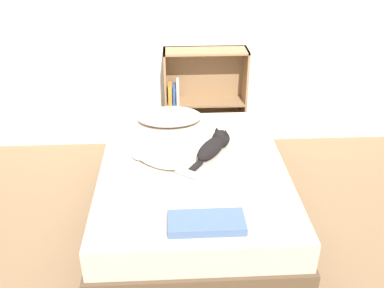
% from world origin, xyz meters
% --- Properties ---
extents(ground_plane, '(8.00, 8.00, 0.00)m').
position_xyz_m(ground_plane, '(0.00, 0.00, 0.00)').
color(ground_plane, '#846647').
extents(wall_back, '(8.00, 0.06, 2.50)m').
position_xyz_m(wall_back, '(0.00, 1.36, 1.25)').
color(wall_back, silver).
rests_on(wall_back, ground_plane).
extents(bed, '(1.40, 1.84, 0.54)m').
position_xyz_m(bed, '(0.00, 0.00, 0.26)').
color(bed, brown).
rests_on(bed, ground_plane).
extents(pillow, '(0.56, 0.36, 0.12)m').
position_xyz_m(pillow, '(-0.17, 0.71, 0.60)').
color(pillow, beige).
rests_on(pillow, bed).
extents(cat_light, '(0.50, 0.39, 0.15)m').
position_xyz_m(cat_light, '(-0.28, 0.02, 0.60)').
color(cat_light, white).
rests_on(cat_light, bed).
extents(cat_dark, '(0.36, 0.48, 0.16)m').
position_xyz_m(cat_dark, '(0.17, 0.17, 0.60)').
color(cat_dark, black).
rests_on(cat_dark, bed).
extents(bookshelf, '(0.79, 0.26, 1.04)m').
position_xyz_m(bookshelf, '(0.16, 1.23, 0.53)').
color(bookshelf, '#8E6B47').
rests_on(bookshelf, ground_plane).
extents(blanket_fold, '(0.46, 0.21, 0.05)m').
position_xyz_m(blanket_fold, '(0.04, -0.69, 0.56)').
color(blanket_fold, '#4C668E').
rests_on(blanket_fold, bed).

